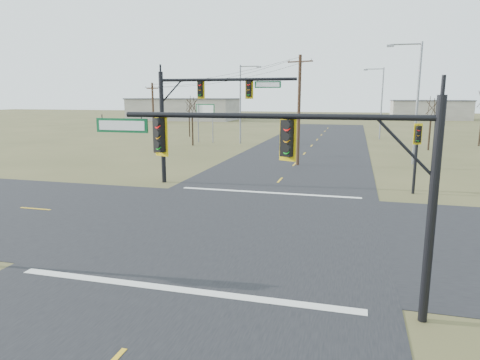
% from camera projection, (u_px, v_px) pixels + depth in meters
% --- Properties ---
extents(ground, '(320.00, 320.00, 0.00)m').
position_uv_depth(ground, '(239.00, 225.00, 21.26)').
color(ground, brown).
rests_on(ground, ground).
extents(road_ew, '(160.00, 14.00, 0.02)m').
position_uv_depth(road_ew, '(239.00, 225.00, 21.26)').
color(road_ew, black).
rests_on(road_ew, ground).
extents(road_ns, '(14.00, 160.00, 0.02)m').
position_uv_depth(road_ns, '(239.00, 225.00, 21.26)').
color(road_ns, black).
rests_on(road_ns, ground).
extents(stop_bar_near, '(12.00, 0.40, 0.01)m').
position_uv_depth(stop_bar_near, '(179.00, 289.00, 14.15)').
color(stop_bar_near, silver).
rests_on(stop_bar_near, road_ns).
extents(stop_bar_far, '(12.00, 0.40, 0.01)m').
position_uv_depth(stop_bar_far, '(268.00, 193.00, 28.36)').
color(stop_bar_far, silver).
rests_on(stop_bar_far, road_ns).
extents(mast_arm_near, '(10.33, 0.59, 6.35)m').
position_uv_depth(mast_arm_near, '(288.00, 155.00, 12.36)').
color(mast_arm_near, black).
rests_on(mast_arm_near, ground).
extents(mast_arm_far, '(9.92, 0.41, 8.03)m').
position_uv_depth(mast_arm_far, '(198.00, 105.00, 30.15)').
color(mast_arm_far, black).
rests_on(mast_arm_far, ground).
extents(pedestal_signal_ne, '(0.66, 0.57, 4.63)m').
position_uv_depth(pedestal_signal_ne, '(417.00, 143.00, 27.45)').
color(pedestal_signal_ne, black).
rests_on(pedestal_signal_ne, ground).
extents(utility_pole_near, '(2.35, 0.89, 9.95)m').
position_uv_depth(utility_pole_near, '(299.00, 109.00, 38.90)').
color(utility_pole_near, '#412B1C').
rests_on(utility_pole_near, ground).
extents(utility_pole_far, '(1.78, 0.90, 7.78)m').
position_uv_depth(utility_pole_far, '(153.00, 116.00, 47.83)').
color(utility_pole_far, '#412B1C').
rests_on(utility_pole_far, ground).
extents(highway_sign, '(2.80, 0.45, 5.28)m').
position_uv_depth(highway_sign, '(205.00, 115.00, 58.80)').
color(highway_sign, slate).
rests_on(highway_sign, ground).
extents(streetlight_a, '(3.11, 0.40, 11.14)m').
position_uv_depth(streetlight_a, '(415.00, 97.00, 39.28)').
color(streetlight_a, slate).
rests_on(streetlight_a, ground).
extents(streetlight_b, '(2.90, 0.28, 10.42)m').
position_uv_depth(streetlight_b, '(380.00, 99.00, 62.75)').
color(streetlight_b, slate).
rests_on(streetlight_b, ground).
extents(streetlight_c, '(2.90, 0.42, 10.36)m').
position_uv_depth(streetlight_c, '(242.00, 100.00, 56.84)').
color(streetlight_c, slate).
rests_on(streetlight_c, ground).
extents(bare_tree_a, '(3.30, 3.30, 6.74)m').
position_uv_depth(bare_tree_a, '(192.00, 104.00, 54.84)').
color(bare_tree_a, black).
rests_on(bare_tree_a, ground).
extents(bare_tree_b, '(3.07, 3.07, 6.16)m').
position_uv_depth(bare_tree_b, '(189.00, 105.00, 66.99)').
color(bare_tree_b, black).
rests_on(bare_tree_b, ground).
extents(bare_tree_c, '(3.54, 3.54, 6.67)m').
position_uv_depth(bare_tree_c, '(432.00, 106.00, 49.99)').
color(bare_tree_c, black).
rests_on(bare_tree_c, ground).
extents(warehouse_left, '(28.00, 14.00, 5.50)m').
position_uv_depth(warehouse_left, '(184.00, 110.00, 116.21)').
color(warehouse_left, '#ADA599').
rests_on(warehouse_left, ground).
extents(warehouse_mid, '(20.00, 12.00, 5.00)m').
position_uv_depth(warehouse_mid, '(429.00, 110.00, 118.63)').
color(warehouse_mid, '#ADA599').
rests_on(warehouse_mid, ground).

